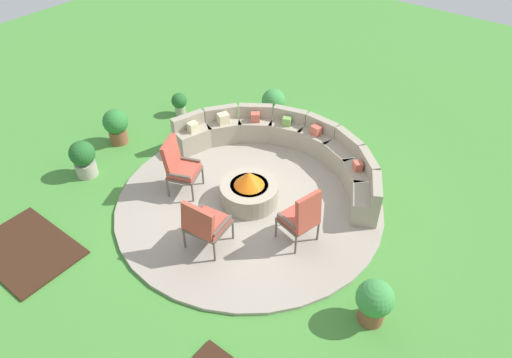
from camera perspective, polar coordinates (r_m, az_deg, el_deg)
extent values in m
plane|color=#478C38|center=(8.74, -0.80, -2.94)|extent=(24.00, 24.00, 0.00)
cylinder|color=#9E9384|center=(8.72, -0.80, -2.79)|extent=(4.89, 4.89, 0.06)
cube|color=#382114|center=(8.77, -26.02, -7.71)|extent=(1.75, 1.24, 0.04)
cylinder|color=#9E937F|center=(8.58, -0.82, -1.69)|extent=(1.07, 1.07, 0.39)
cylinder|color=black|center=(8.47, -0.83, -0.85)|extent=(0.69, 0.69, 0.06)
cone|color=orange|center=(8.36, -0.84, 0.04)|extent=(0.55, 0.55, 0.28)
cube|color=#9E937F|center=(8.51, 13.00, -2.95)|extent=(0.73, 0.84, 0.46)
cube|color=#9E937F|center=(8.29, 14.35, -1.17)|extent=(0.48, 0.70, 0.27)
cube|color=#9E937F|center=(9.02, 12.22, 0.00)|extent=(0.83, 0.81, 0.46)
cube|color=#9E937F|center=(8.85, 13.42, 1.94)|extent=(0.63, 0.60, 0.27)
cube|color=#9E937F|center=(9.48, 10.22, 2.49)|extent=(0.83, 0.69, 0.46)
cube|color=#9E937F|center=(9.35, 11.18, 4.54)|extent=(0.71, 0.43, 0.27)
cube|color=#9E937F|center=(9.85, 7.30, 4.39)|extent=(0.74, 0.50, 0.46)
cube|color=#9E937F|center=(9.75, 7.98, 6.52)|extent=(0.72, 0.21, 0.27)
cube|color=#9E937F|center=(10.09, 3.77, 5.61)|extent=(0.80, 0.62, 0.46)
cube|color=#9E937F|center=(10.01, 4.14, 7.78)|extent=(0.73, 0.34, 0.27)
cube|color=#9E937F|center=(10.20, -0.07, 6.09)|extent=(0.84, 0.77, 0.46)
cube|color=#9E937F|center=(10.13, -0.03, 8.28)|extent=(0.67, 0.53, 0.27)
cube|color=#9E937F|center=(10.16, -3.97, 5.83)|extent=(0.78, 0.84, 0.46)
cube|color=#9E937F|center=(10.08, -4.25, 8.00)|extent=(0.55, 0.67, 0.27)
cube|color=#9E937F|center=(9.97, -7.65, 4.83)|extent=(0.63, 0.81, 0.46)
cube|color=#9E937F|center=(9.88, -8.24, 6.97)|extent=(0.36, 0.72, 0.27)
cube|color=beige|center=(9.93, -3.99, 7.31)|extent=(0.26, 0.28, 0.22)
cube|color=beige|center=(9.75, -7.66, 6.28)|extent=(0.20, 0.22, 0.19)
cube|color=#BC5B47|center=(8.81, 12.20, 1.55)|extent=(0.22, 0.22, 0.17)
cube|color=#BC5B47|center=(9.98, -0.09, 7.50)|extent=(0.25, 0.25, 0.19)
cube|color=#70A34C|center=(9.88, 3.75, 6.98)|extent=(0.21, 0.20, 0.17)
cube|color=#BC5B47|center=(9.63, 7.28, 5.86)|extent=(0.22, 0.19, 0.19)
cylinder|color=brown|center=(9.02, -6.45, 0.39)|extent=(0.04, 0.04, 0.38)
cylinder|color=brown|center=(8.65, -7.68, -1.73)|extent=(0.04, 0.04, 0.38)
cylinder|color=brown|center=(9.18, -9.28, 0.90)|extent=(0.04, 0.04, 0.38)
cylinder|color=brown|center=(8.82, -10.61, -1.15)|extent=(0.04, 0.04, 0.38)
cube|color=brown|center=(8.78, -8.64, 0.71)|extent=(0.69, 0.72, 0.05)
cube|color=#B24738|center=(8.73, -8.68, 1.07)|extent=(0.64, 0.66, 0.09)
cube|color=#B24738|center=(8.65, -10.21, 2.78)|extent=(0.32, 0.56, 0.68)
cube|color=brown|center=(8.87, -8.10, 2.36)|extent=(0.43, 0.21, 0.04)
cube|color=brown|center=(8.52, -9.37, 0.40)|extent=(0.43, 0.21, 0.04)
cylinder|color=brown|center=(8.14, -6.33, -4.75)|extent=(0.04, 0.04, 0.38)
cylinder|color=brown|center=(7.90, -2.81, -6.21)|extent=(0.04, 0.04, 0.38)
cylinder|color=brown|center=(7.83, -8.64, -7.21)|extent=(0.04, 0.04, 0.38)
cylinder|color=brown|center=(7.58, -5.05, -8.83)|extent=(0.04, 0.04, 0.38)
cube|color=brown|center=(7.70, -5.81, -5.61)|extent=(0.70, 0.68, 0.05)
cube|color=#B24738|center=(7.65, -5.85, -5.24)|extent=(0.64, 0.63, 0.09)
cube|color=#B24738|center=(7.34, -7.09, -5.14)|extent=(0.63, 0.18, 0.62)
cube|color=brown|center=(7.73, -7.60, -4.16)|extent=(0.12, 0.51, 0.04)
cube|color=brown|center=(7.49, -4.10, -5.63)|extent=(0.12, 0.51, 0.04)
cylinder|color=brown|center=(7.92, 2.44, -5.99)|extent=(0.04, 0.04, 0.38)
cylinder|color=brown|center=(8.17, 5.11, -4.42)|extent=(0.04, 0.04, 0.38)
cylinder|color=brown|center=(7.68, 4.82, -7.99)|extent=(0.04, 0.04, 0.38)
cylinder|color=brown|center=(7.94, 7.50, -6.30)|extent=(0.04, 0.04, 0.38)
cube|color=brown|center=(7.77, 5.06, -5.04)|extent=(0.64, 0.64, 0.05)
cube|color=#B24738|center=(7.72, 5.09, -4.67)|extent=(0.58, 0.59, 0.09)
cube|color=#B24738|center=(7.42, 6.36, -4.05)|extent=(0.25, 0.53, 0.66)
cube|color=brown|center=(7.56, 3.78, -5.10)|extent=(0.44, 0.15, 0.04)
cube|color=brown|center=(7.80, 6.40, -3.56)|extent=(0.44, 0.15, 0.04)
cylinder|color=#A89E8E|center=(11.36, -9.15, 8.26)|extent=(0.24, 0.24, 0.22)
sphere|color=#236028|center=(11.23, -9.28, 9.33)|extent=(0.36, 0.36, 0.36)
cylinder|color=#A89E8E|center=(11.01, 2.09, 7.87)|extent=(0.38, 0.38, 0.28)
sphere|color=#3D8E42|center=(10.84, 2.13, 9.45)|extent=(0.54, 0.54, 0.54)
cylinder|color=#A89E8E|center=(9.89, -19.83, 1.20)|extent=(0.41, 0.41, 0.29)
sphere|color=#236028|center=(9.68, -20.30, 2.92)|extent=(0.50, 0.50, 0.50)
sphere|color=yellow|center=(9.58, -20.23, 3.29)|extent=(0.18, 0.18, 0.18)
cylinder|color=brown|center=(10.63, -16.29, 5.03)|extent=(0.38, 0.38, 0.31)
sphere|color=#2D7A33|center=(10.44, -16.65, 6.67)|extent=(0.53, 0.53, 0.53)
cylinder|color=brown|center=(7.18, 13.76, -15.46)|extent=(0.37, 0.37, 0.28)
sphere|color=#3D8E42|center=(6.90, 14.21, -13.79)|extent=(0.54, 0.54, 0.54)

